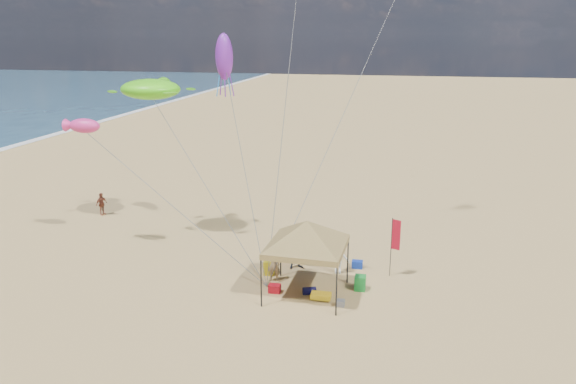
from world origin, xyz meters
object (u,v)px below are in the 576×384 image
person_near_c (338,257)px  canopy_tent (307,224)px  chair_yellow (269,268)px  cooler_red (275,288)px  chair_green (360,283)px  person_far_a (102,204)px  beach_cart (321,296)px  cooler_blue (357,264)px  person_near_a (274,265)px  feather_flag (395,238)px  person_near_b (298,251)px

person_near_c → canopy_tent: bearing=62.8°
chair_yellow → cooler_red: bearing=-69.2°
chair_green → person_far_a: person_far_a is taller
chair_yellow → beach_cart: chair_yellow is taller
cooler_blue → person_near_a: bearing=-148.6°
cooler_red → chair_green: 3.99m
canopy_tent → chair_yellow: (-2.18, 1.76, -3.07)m
person_near_c → person_far_a: size_ratio=1.15×
canopy_tent → person_near_a: 3.35m
person_far_a → feather_flag: bearing=-89.5°
cooler_red → cooler_blue: bearing=45.7°
person_near_a → person_far_a: 15.30m
feather_flag → canopy_tent: bearing=-144.3°
cooler_blue → beach_cart: bearing=-108.2°
feather_flag → cooler_red: feather_flag is taller
canopy_tent → chair_green: 3.99m
cooler_blue → beach_cart: (-1.28, -3.88, 0.01)m
feather_flag → cooler_red: bearing=-151.5°
feather_flag → person_far_a: (-19.00, 5.78, -1.26)m
person_near_c → person_near_b: bearing=-9.0°
cooler_blue → person_far_a: person_far_a is taller
cooler_blue → person_near_b: (-2.93, -0.66, 0.76)m
cooler_red → cooler_blue: 4.99m
person_far_a → chair_yellow: bearing=-100.1°
chair_yellow → person_near_c: (3.31, 0.83, 0.52)m
cooler_red → cooler_blue: size_ratio=1.00×
cooler_blue → person_far_a: (-17.20, 5.08, 0.57)m
canopy_tent → cooler_blue: bearing=59.6°
cooler_red → beach_cart: cooler_red is taller
cooler_blue → person_near_c: person_near_c is taller
chair_yellow → person_near_c: person_near_c is taller
canopy_tent → beach_cart: bearing=-30.1°
beach_cart → person_near_a: person_near_a is taller
chair_yellow → person_near_b: (1.27, 1.02, 0.60)m
canopy_tent → feather_flag: size_ratio=2.21×
person_near_c → person_near_a: bearing=23.3°
person_near_b → person_far_a: bearing=133.5°
feather_flag → beach_cart: bearing=-134.0°
cooler_blue → person_near_a: person_near_a is taller
chair_yellow → person_far_a: (-13.00, 6.76, 0.41)m
cooler_red → person_near_a: person_near_a is taller
person_near_c → cooler_red: bearing=42.8°
chair_yellow → cooler_blue: bearing=21.8°
feather_flag → person_near_b: bearing=179.5°
cooler_red → person_far_a: size_ratio=0.36×
cooler_blue → canopy_tent: bearing=-120.4°
person_near_b → chair_green: bearing=-53.8°
cooler_red → cooler_blue: same height
cooler_red → beach_cart: (2.21, -0.31, 0.01)m
cooler_red → person_near_c: person_near_c is taller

